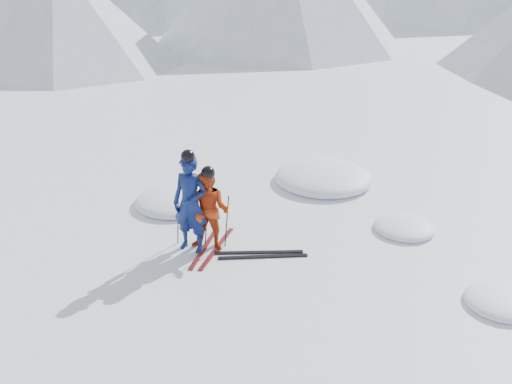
# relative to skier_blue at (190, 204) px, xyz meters

# --- Properties ---
(ground) EXTENTS (160.00, 160.00, 0.00)m
(ground) POSITION_rel_skier_blue_xyz_m (2.77, -0.08, -0.97)
(ground) COLOR white
(ground) RESTS_ON ground
(skier_blue) EXTENTS (0.80, 0.62, 1.93)m
(skier_blue) POSITION_rel_skier_blue_xyz_m (0.00, 0.00, 0.00)
(skier_blue) COLOR #0D1A53
(skier_blue) RESTS_ON ground
(skier_red) EXTENTS (0.85, 0.70, 1.61)m
(skier_red) POSITION_rel_skier_blue_xyz_m (0.35, 0.06, -0.16)
(skier_red) COLOR #B2330E
(skier_red) RESTS_ON ground
(pole_blue_left) EXTENTS (0.13, 0.09, 1.29)m
(pole_blue_left) POSITION_rel_skier_blue_xyz_m (-0.30, 0.15, -0.32)
(pole_blue_left) COLOR black
(pole_blue_left) RESTS_ON ground
(pole_blue_right) EXTENTS (0.13, 0.08, 1.29)m
(pole_blue_right) POSITION_rel_skier_blue_xyz_m (0.25, 0.25, -0.32)
(pole_blue_right) COLOR black
(pole_blue_right) RESTS_ON ground
(pole_red_left) EXTENTS (0.11, 0.09, 1.07)m
(pole_red_left) POSITION_rel_skier_blue_xyz_m (0.05, 0.31, -0.43)
(pole_red_left) COLOR black
(pole_red_left) RESTS_ON ground
(pole_red_right) EXTENTS (0.11, 0.08, 1.07)m
(pole_red_right) POSITION_rel_skier_blue_xyz_m (0.65, 0.21, -0.43)
(pole_red_right) COLOR black
(pole_red_right) RESTS_ON ground
(ski_worn_left) EXTENTS (0.24, 1.70, 0.03)m
(ski_worn_left) POSITION_rel_skier_blue_xyz_m (0.23, 0.06, -0.95)
(ski_worn_left) COLOR black
(ski_worn_left) RESTS_ON ground
(ski_worn_right) EXTENTS (0.35, 1.69, 0.03)m
(ski_worn_right) POSITION_rel_skier_blue_xyz_m (0.47, 0.06, -0.95)
(ski_worn_right) COLOR black
(ski_worn_right) RESTS_ON ground
(ski_loose_a) EXTENTS (1.69, 0.39, 0.03)m
(ski_loose_a) POSITION_rel_skier_blue_xyz_m (1.30, 0.02, -0.95)
(ski_loose_a) COLOR black
(ski_loose_a) RESTS_ON ground
(ski_loose_b) EXTENTS (1.68, 0.45, 0.03)m
(ski_loose_b) POSITION_rel_skier_blue_xyz_m (1.40, -0.13, -0.95)
(ski_loose_b) COLOR black
(ski_loose_b) RESTS_ON ground
(snow_lumps) EXTENTS (7.88, 6.70, 0.54)m
(snow_lumps) POSITION_rel_skier_blue_xyz_m (1.92, 2.80, -0.97)
(snow_lumps) COLOR white
(snow_lumps) RESTS_ON ground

